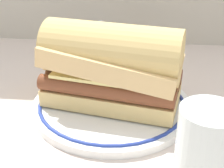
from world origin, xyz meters
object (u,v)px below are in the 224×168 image
object	(u,v)px
sausage_sandwich	(112,65)
drinking_glass	(203,165)
plate	(112,104)
salt_shaker	(101,40)

from	to	relation	value
sausage_sandwich	drinking_glass	bearing A→B (deg)	-47.31
plate	sausage_sandwich	bearing A→B (deg)	0.00
drinking_glass	salt_shaker	bearing A→B (deg)	111.69
sausage_sandwich	salt_shaker	size ratio (longest dim) A/B	2.71
plate	sausage_sandwich	size ratio (longest dim) A/B	1.14
drinking_glass	plate	bearing A→B (deg)	121.36
plate	salt_shaker	xyz separation A→B (m)	(-0.04, 0.21, 0.03)
sausage_sandwich	drinking_glass	size ratio (longest dim) A/B	1.89
plate	sausage_sandwich	world-z (taller)	sausage_sandwich
sausage_sandwich	salt_shaker	bearing A→B (deg)	113.20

